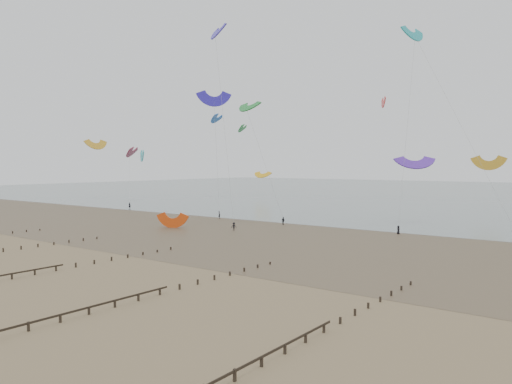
% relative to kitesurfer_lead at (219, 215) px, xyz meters
% --- Properties ---
extents(ground, '(500.00, 500.00, 0.00)m').
position_rel_kitesurfer_lead_xyz_m(ground, '(18.38, -48.50, -0.87)').
color(ground, brown).
rests_on(ground, ground).
extents(sea_and_shore, '(500.00, 665.00, 0.03)m').
position_rel_kitesurfer_lead_xyz_m(sea_and_shore, '(14.30, -14.10, -0.86)').
color(sea_and_shore, '#475654').
rests_on(sea_and_shore, ground).
extents(kitesurfer_lead, '(0.76, 0.72, 1.75)m').
position_rel_kitesurfer_lead_xyz_m(kitesurfer_lead, '(0.00, 0.00, 0.00)').
color(kitesurfer_lead, black).
rests_on(kitesurfer_lead, ground).
extents(kitesurfers, '(143.52, 24.29, 1.73)m').
position_rel_kitesurfer_lead_xyz_m(kitesurfers, '(42.60, 0.70, -0.05)').
color(kitesurfers, black).
rests_on(kitesurfers, ground).
extents(grounded_kite, '(6.97, 6.16, 3.21)m').
position_rel_kitesurfer_lead_xyz_m(grounded_kite, '(3.59, -18.36, -0.87)').
color(grounded_kite, '#E5450E').
rests_on(grounded_kite, ground).
extents(kites_airborne, '(229.48, 124.81, 36.93)m').
position_rel_kitesurfer_lead_xyz_m(kites_airborne, '(12.93, 44.14, 19.64)').
color(kites_airborne, '#17802B').
rests_on(kites_airborne, ground).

